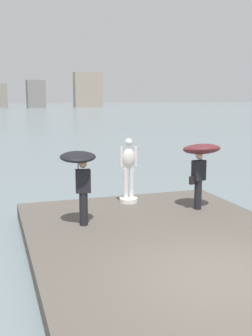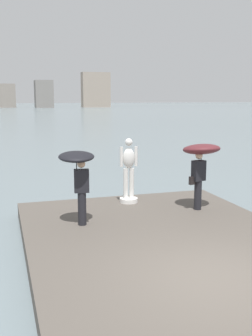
% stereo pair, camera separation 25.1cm
% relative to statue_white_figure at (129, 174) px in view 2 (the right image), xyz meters
% --- Properties ---
extents(ground_plane, '(400.00, 400.00, 0.00)m').
position_rel_statue_white_figure_xyz_m(ground_plane, '(-0.15, 34.32, -1.33)').
color(ground_plane, slate).
extents(pier, '(6.51, 9.57, 0.40)m').
position_rel_statue_white_figure_xyz_m(pier, '(-0.15, -3.89, -1.13)').
color(pier, '#564F47').
rests_on(pier, ground).
extents(statue_white_figure, '(0.58, 0.57, 2.05)m').
position_rel_statue_white_figure_xyz_m(statue_white_figure, '(0.00, 0.00, 0.00)').
color(statue_white_figure, white).
rests_on(statue_white_figure, pier).
extents(onlooker_left, '(1.04, 1.06, 1.97)m').
position_rel_statue_white_figure_xyz_m(onlooker_left, '(-1.94, -1.83, 0.56)').
color(onlooker_left, black).
rests_on(onlooker_left, pier).
extents(onlooker_right, '(1.33, 1.35, 2.01)m').
position_rel_statue_white_figure_xyz_m(onlooker_right, '(1.79, -1.36, 0.67)').
color(onlooker_right, black).
rests_on(onlooker_right, pier).
extents(distant_skyline, '(65.95, 11.64, 12.96)m').
position_rel_statue_white_figure_xyz_m(distant_skyline, '(-1.93, 134.19, 4.11)').
color(distant_skyline, gray).
rests_on(distant_skyline, ground).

